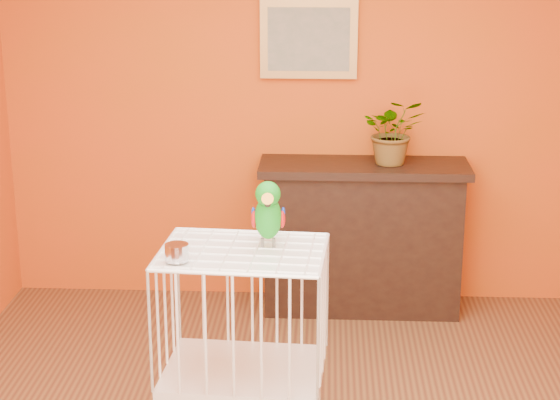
{
  "coord_description": "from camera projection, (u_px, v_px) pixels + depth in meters",
  "views": [
    {
      "loc": [
        0.12,
        -3.76,
        2.47
      ],
      "look_at": [
        -0.07,
        0.09,
        1.32
      ],
      "focal_mm": 60.0,
      "sensor_mm": 36.0,
      "label": 1
    }
  ],
  "objects": [
    {
      "name": "room_shell",
      "position": [
        297.0,
        145.0,
        3.86
      ],
      "size": [
        4.5,
        4.5,
        4.5
      ],
      "color": "#D84814",
      "rests_on": "ground"
    },
    {
      "name": "console_cabinet",
      "position": [
        362.0,
        237.0,
        6.08
      ],
      "size": [
        1.33,
        0.48,
        0.99
      ],
      "color": "black",
      "rests_on": "ground"
    },
    {
      "name": "potted_plant",
      "position": [
        394.0,
        140.0,
        5.86
      ],
      "size": [
        0.39,
        0.43,
        0.33
      ],
      "primitive_type": "imported",
      "rotation": [
        0.0,
        0.0,
        0.02
      ],
      "color": "#26722D",
      "rests_on": "console_cabinet"
    },
    {
      "name": "framed_picture",
      "position": [
        309.0,
        39.0,
        5.93
      ],
      "size": [
        0.62,
        0.04,
        0.5
      ],
      "color": "#AA793C",
      "rests_on": "room_shell"
    },
    {
      "name": "birdcage",
      "position": [
        244.0,
        360.0,
        4.21
      ],
      "size": [
        0.74,
        0.59,
        1.09
      ],
      "rotation": [
        0.0,
        0.0,
        -0.06
      ],
      "color": "white",
      "rests_on": "ground"
    },
    {
      "name": "feed_cup",
      "position": [
        177.0,
        252.0,
        3.92
      ],
      "size": [
        0.1,
        0.1,
        0.07
      ],
      "primitive_type": "cylinder",
      "color": "silver",
      "rests_on": "birdcage"
    },
    {
      "name": "parrot",
      "position": [
        268.0,
        213.0,
        4.06
      ],
      "size": [
        0.15,
        0.28,
        0.31
      ],
      "rotation": [
        0.0,
        0.0,
        0.05
      ],
      "color": "#59544C",
      "rests_on": "birdcage"
    }
  ]
}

